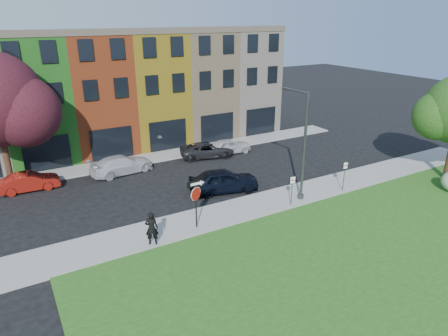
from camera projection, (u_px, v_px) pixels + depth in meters
ground at (277, 229)px, 22.85m from camera, size 120.00×120.00×0.00m
sidewalk_near at (274, 201)px, 26.19m from camera, size 40.00×3.00×0.12m
sidewalk_far at (141, 160)px, 33.57m from camera, size 40.00×2.40×0.12m
rowhouse_block at (120, 89)px, 37.03m from camera, size 30.00×10.12×10.00m
stop_sign at (196, 194)px, 22.13m from camera, size 1.05×0.11×2.87m
man at (152, 228)px, 20.84m from camera, size 1.02×0.97×1.88m
sedan_near at (224, 180)px, 27.45m from camera, size 4.15×5.71×1.64m
parked_car_red at (29, 182)px, 27.67m from camera, size 1.78×4.07×1.29m
parked_car_silver at (122, 165)px, 30.66m from camera, size 3.29×5.38×1.41m
parked_car_dark at (207, 150)px, 34.18m from camera, size 4.29×5.59×1.28m
parked_car_white at (229, 146)px, 35.07m from camera, size 1.91×4.07×1.34m
street_lamp at (302, 146)px, 25.30m from camera, size 0.40×2.58×7.05m
parking_sign_a at (292, 187)px, 25.04m from camera, size 0.32×0.11×2.00m
parking_sign_b at (345, 172)px, 27.12m from camera, size 0.32×0.10×2.14m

